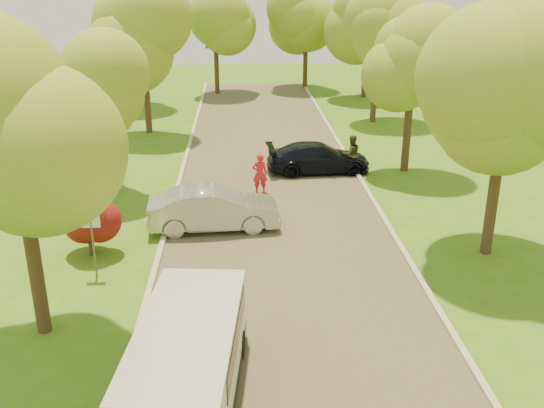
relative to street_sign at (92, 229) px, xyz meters
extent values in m
plane|color=#3B6C19|center=(5.80, -4.00, -1.56)|extent=(100.00, 100.00, 0.00)
cube|color=#4C4438|center=(5.80, 4.00, -1.56)|extent=(8.00, 60.00, 0.01)
cube|color=#B2AD9E|center=(1.75, 4.00, -1.50)|extent=(0.18, 60.00, 0.12)
cube|color=#B2AD9E|center=(9.85, 4.00, -1.50)|extent=(0.18, 60.00, 0.12)
cylinder|color=#59595E|center=(0.00, 0.00, -0.56)|extent=(0.06, 0.06, 2.00)
cube|color=white|center=(0.00, 0.00, 0.34)|extent=(0.55, 0.04, 0.55)
cylinder|color=#382619|center=(-0.50, 1.50, -1.21)|extent=(0.12, 0.12, 0.70)
sphere|color=#590F0F|center=(-0.50, 1.50, -0.46)|extent=(1.70, 1.70, 1.70)
cylinder|color=#382619|center=(-0.70, -3.00, 0.24)|extent=(0.36, 0.36, 3.60)
sphere|color=olive|center=(-0.70, -3.00, 3.42)|extent=(4.60, 4.60, 4.60)
sphere|color=olive|center=(-0.01, -3.00, 4.11)|extent=(3.45, 3.45, 3.45)
cylinder|color=#382619|center=(-1.20, 8.00, 0.01)|extent=(0.36, 0.36, 3.15)
sphere|color=olive|center=(-1.20, 8.00, 2.85)|extent=(4.20, 4.20, 4.20)
sphere|color=olive|center=(-0.57, 8.00, 3.48)|extent=(3.15, 3.15, 3.15)
cylinder|color=#382619|center=(-0.80, 18.00, 0.35)|extent=(0.36, 0.36, 3.83)
sphere|color=olive|center=(-0.80, 18.00, 3.70)|extent=(4.80, 4.80, 4.80)
sphere|color=olive|center=(-0.08, 18.00, 4.42)|extent=(3.60, 3.60, 3.60)
cylinder|color=#382619|center=(12.60, 1.00, 0.35)|extent=(0.36, 0.36, 3.83)
sphere|color=olive|center=(12.60, 1.00, 3.76)|extent=(5.00, 5.00, 5.00)
sphere|color=olive|center=(13.35, 1.00, 4.51)|extent=(3.75, 3.75, 3.75)
cylinder|color=#382619|center=(12.20, 10.00, 0.12)|extent=(0.36, 0.36, 3.38)
sphere|color=olive|center=(12.20, 10.00, 3.13)|extent=(4.40, 4.40, 4.40)
sphere|color=olive|center=(12.86, 10.00, 3.79)|extent=(3.30, 3.30, 3.30)
cylinder|color=#382619|center=(12.80, 20.00, 0.46)|extent=(0.36, 0.36, 4.05)
sphere|color=olive|center=(12.80, 20.00, 4.05)|extent=(5.20, 5.20, 5.20)
sphere|color=olive|center=(13.58, 20.00, 4.83)|extent=(3.90, 3.90, 3.90)
cylinder|color=#382619|center=(-3.20, 26.00, 0.24)|extent=(0.36, 0.36, 3.60)
sphere|color=olive|center=(-3.20, 26.00, 3.54)|extent=(5.00, 5.00, 5.00)
sphere|color=olive|center=(-2.45, 26.00, 4.29)|extent=(3.75, 3.75, 3.75)
cylinder|color=#382619|center=(13.80, 28.00, 0.35)|extent=(0.36, 0.36, 3.83)
sphere|color=olive|center=(13.80, 28.00, 3.76)|extent=(5.00, 5.00, 5.00)
sphere|color=olive|center=(14.55, 28.00, 4.51)|extent=(3.75, 3.75, 3.75)
cylinder|color=#382619|center=(2.80, 30.00, 0.12)|extent=(0.36, 0.36, 3.38)
sphere|color=olive|center=(2.80, 30.00, 3.25)|extent=(4.80, 4.80, 4.80)
sphere|color=olive|center=(3.52, 30.00, 3.97)|extent=(3.60, 3.60, 3.60)
cylinder|color=#382619|center=(9.80, 32.00, 0.24)|extent=(0.36, 0.36, 3.60)
sphere|color=olive|center=(9.80, 32.00, 3.54)|extent=(5.00, 5.00, 5.00)
sphere|color=olive|center=(10.55, 32.00, 4.29)|extent=(3.75, 3.75, 3.75)
cube|color=silver|center=(3.30, -6.06, -0.50)|extent=(2.50, 5.27, 1.75)
cube|color=black|center=(3.30, -6.06, -1.25)|extent=(2.53, 5.38, 0.32)
cube|color=black|center=(3.33, -5.80, -0.08)|extent=(2.39, 3.80, 0.58)
cylinder|color=black|center=(2.56, -4.28, -1.21)|extent=(0.32, 0.72, 0.70)
cylinder|color=black|center=(4.36, -4.46, -1.21)|extent=(0.32, 0.72, 0.70)
imported|color=#ACADB1|center=(3.50, 3.51, -0.79)|extent=(4.82, 1.97, 1.55)
imported|color=black|center=(8.10, 10.00, -0.87)|extent=(4.89, 2.23, 1.39)
imported|color=red|center=(5.29, 7.26, -0.71)|extent=(0.65, 0.44, 1.72)
imported|color=#343721|center=(9.60, 9.74, -0.66)|extent=(1.00, 0.84, 1.82)
camera|label=1|loc=(4.49, -16.88, 7.18)|focal=40.00mm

